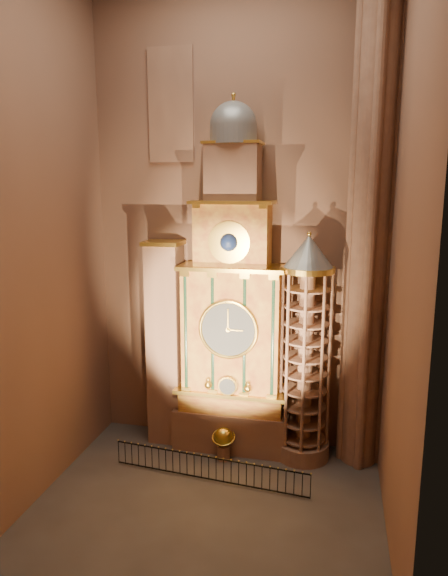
% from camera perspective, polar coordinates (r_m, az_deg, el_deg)
% --- Properties ---
extents(floor, '(14.00, 14.00, 0.00)m').
position_cam_1_polar(floor, '(22.75, -1.84, -22.87)').
color(floor, '#383330').
rests_on(floor, ground).
extents(wall_back, '(22.00, 0.00, 22.00)m').
position_cam_1_polar(wall_back, '(24.76, 1.49, 7.16)').
color(wall_back, '#8A614A').
rests_on(wall_back, floor).
extents(wall_left, '(0.00, 22.00, 22.00)m').
position_cam_1_polar(wall_left, '(21.77, -20.28, 5.91)').
color(wall_left, '#8A614A').
rests_on(wall_left, floor).
extents(wall_right, '(0.00, 22.00, 22.00)m').
position_cam_1_polar(wall_right, '(18.45, 19.58, 5.12)').
color(wall_right, '#8A614A').
rests_on(wall_right, floor).
extents(astronomical_clock, '(5.60, 2.41, 16.70)m').
position_cam_1_polar(astronomical_clock, '(24.45, 0.96, -3.17)').
color(astronomical_clock, '#8C634C').
rests_on(astronomical_clock, floor).
extents(portrait_tower, '(1.80, 1.60, 10.20)m').
position_cam_1_polar(portrait_tower, '(25.76, -6.51, -6.03)').
color(portrait_tower, '#8C634C').
rests_on(portrait_tower, floor).
extents(stair_turret, '(2.50, 2.50, 10.80)m').
position_cam_1_polar(stair_turret, '(24.15, 9.04, -6.98)').
color(stair_turret, '#8C634C').
rests_on(stair_turret, floor).
extents(gothic_pier, '(2.04, 2.04, 22.00)m').
position_cam_1_polar(gothic_pier, '(23.33, 15.95, 6.49)').
color(gothic_pier, '#8C634C').
rests_on(gothic_pier, floor).
extents(stained_glass_window, '(2.20, 0.14, 5.20)m').
position_cam_1_polar(stained_glass_window, '(25.70, -5.94, 19.55)').
color(stained_glass_window, navy).
rests_on(stained_glass_window, wall_back).
extents(celestial_globe, '(1.14, 1.08, 1.60)m').
position_cam_1_polar(celestial_globe, '(25.30, -0.06, -16.58)').
color(celestial_globe, '#8C634C').
rests_on(celestial_globe, floor).
extents(iron_railing, '(8.90, 0.95, 1.11)m').
position_cam_1_polar(iron_railing, '(23.86, -1.71, -19.39)').
color(iron_railing, black).
rests_on(iron_railing, floor).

